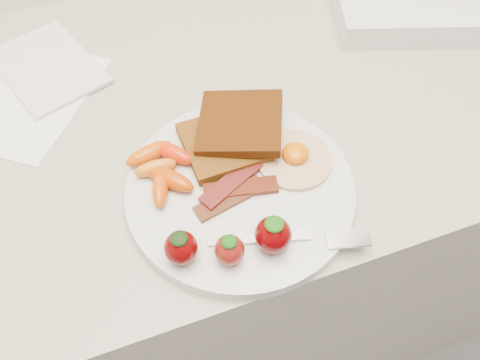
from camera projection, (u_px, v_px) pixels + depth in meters
name	position (u px, v px, depth m)	size (l,w,h in m)	color
counter	(226.00, 244.00, 1.03)	(2.00, 0.60, 0.90)	gray
plate	(240.00, 189.00, 0.56)	(0.27, 0.27, 0.02)	silver
toast_lower	(223.00, 143.00, 0.58)	(0.09, 0.09, 0.01)	#3E1505
toast_upper	(240.00, 123.00, 0.58)	(0.10, 0.10, 0.01)	black
fried_egg	(295.00, 158.00, 0.56)	(0.10, 0.10, 0.02)	silver
bacon_strips	(234.00, 189.00, 0.54)	(0.10, 0.07, 0.01)	#300602
baby_carrots	(162.00, 167.00, 0.55)	(0.09, 0.10, 0.02)	orange
strawberries	(233.00, 242.00, 0.48)	(0.13, 0.06, 0.05)	#540103
fork	(300.00, 238.00, 0.50)	(0.17, 0.07, 0.00)	silver
paper_sheet	(28.00, 97.00, 0.66)	(0.16, 0.21, 0.00)	white
notepad	(47.00, 67.00, 0.69)	(0.12, 0.18, 0.01)	silver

